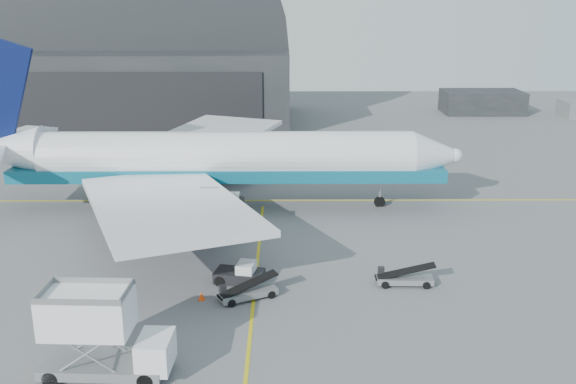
{
  "coord_description": "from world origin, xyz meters",
  "views": [
    {
      "loc": [
        2.13,
        -43.29,
        20.25
      ],
      "look_at": [
        2.47,
        8.26,
        4.5
      ],
      "focal_mm": 40.0,
      "sensor_mm": 36.0,
      "label": 1
    }
  ],
  "objects_px": {
    "belt_loader_a": "(247,292)",
    "belt_loader_b": "(404,278)",
    "airliner": "(207,159)",
    "catering_truck": "(100,335)",
    "pushback_tug": "(241,274)"
  },
  "relations": [
    {
      "from": "airliner",
      "to": "belt_loader_a",
      "type": "relative_size",
      "value": 11.67
    },
    {
      "from": "airliner",
      "to": "catering_truck",
      "type": "xyz_separation_m",
      "value": [
        -2.53,
        -29.93,
        -2.44
      ]
    },
    {
      "from": "belt_loader_a",
      "to": "belt_loader_b",
      "type": "height_order",
      "value": "belt_loader_b"
    },
    {
      "from": "pushback_tug",
      "to": "belt_loader_a",
      "type": "bearing_deg",
      "value": -65.3
    },
    {
      "from": "catering_truck",
      "to": "belt_loader_b",
      "type": "height_order",
      "value": "catering_truck"
    },
    {
      "from": "belt_loader_a",
      "to": "pushback_tug",
      "type": "bearing_deg",
      "value": 77.21
    },
    {
      "from": "airliner",
      "to": "catering_truck",
      "type": "relative_size",
      "value": 6.88
    },
    {
      "from": "belt_loader_a",
      "to": "belt_loader_b",
      "type": "xyz_separation_m",
      "value": [
        11.35,
        2.23,
        0.0
      ]
    },
    {
      "from": "pushback_tug",
      "to": "belt_loader_b",
      "type": "xyz_separation_m",
      "value": [
        11.98,
        -0.5,
        -0.1
      ]
    },
    {
      "from": "catering_truck",
      "to": "pushback_tug",
      "type": "xyz_separation_m",
      "value": [
        6.87,
        12.09,
        -1.9
      ]
    },
    {
      "from": "airliner",
      "to": "catering_truck",
      "type": "distance_m",
      "value": 30.14
    },
    {
      "from": "pushback_tug",
      "to": "belt_loader_a",
      "type": "distance_m",
      "value": 2.8
    },
    {
      "from": "catering_truck",
      "to": "belt_loader_b",
      "type": "xyz_separation_m",
      "value": [
        18.85,
        11.59,
        -2.0
      ]
    },
    {
      "from": "airliner",
      "to": "belt_loader_b",
      "type": "bearing_deg",
      "value": -48.34
    },
    {
      "from": "airliner",
      "to": "belt_loader_b",
      "type": "relative_size",
      "value": 11.51
    }
  ]
}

